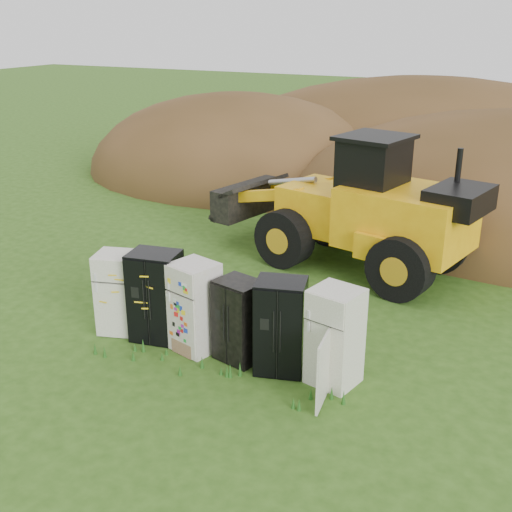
{
  "coord_description": "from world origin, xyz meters",
  "views": [
    {
      "loc": [
        5.68,
        -9.9,
        6.42
      ],
      "look_at": [
        -0.19,
        2.0,
        1.4
      ],
      "focal_mm": 45.0,
      "sensor_mm": 36.0,
      "label": 1
    }
  ],
  "objects_px": {
    "fridge_sticker": "(195,307)",
    "fridge_open_door": "(335,337)",
    "fridge_black_side": "(156,296)",
    "fridge_dark_mid": "(239,320)",
    "fridge_black_right": "(281,326)",
    "fridge_leftmost": "(117,292)",
    "wheel_loader": "(341,199)"
  },
  "relations": [
    {
      "from": "fridge_leftmost",
      "to": "fridge_open_door",
      "type": "relative_size",
      "value": 0.95
    },
    {
      "from": "fridge_leftmost",
      "to": "wheel_loader",
      "type": "distance_m",
      "value": 6.68
    },
    {
      "from": "fridge_black_side",
      "to": "fridge_dark_mid",
      "type": "relative_size",
      "value": 1.15
    },
    {
      "from": "fridge_leftmost",
      "to": "fridge_sticker",
      "type": "xyz_separation_m",
      "value": [
        1.92,
        0.02,
        0.05
      ]
    },
    {
      "from": "fridge_sticker",
      "to": "fridge_black_right",
      "type": "bearing_deg",
      "value": 16.2
    },
    {
      "from": "fridge_black_side",
      "to": "wheel_loader",
      "type": "bearing_deg",
      "value": 61.91
    },
    {
      "from": "fridge_leftmost",
      "to": "fridge_open_door",
      "type": "bearing_deg",
      "value": -15.52
    },
    {
      "from": "fridge_leftmost",
      "to": "fridge_dark_mid",
      "type": "relative_size",
      "value": 1.06
    },
    {
      "from": "fridge_black_side",
      "to": "fridge_dark_mid",
      "type": "xyz_separation_m",
      "value": [
        1.96,
        -0.02,
        -0.12
      ]
    },
    {
      "from": "fridge_dark_mid",
      "to": "fridge_open_door",
      "type": "relative_size",
      "value": 0.89
    },
    {
      "from": "fridge_black_side",
      "to": "fridge_black_right",
      "type": "relative_size",
      "value": 1.04
    },
    {
      "from": "fridge_dark_mid",
      "to": "wheel_loader",
      "type": "bearing_deg",
      "value": 104.29
    },
    {
      "from": "fridge_dark_mid",
      "to": "fridge_black_right",
      "type": "height_order",
      "value": "fridge_black_right"
    },
    {
      "from": "fridge_leftmost",
      "to": "fridge_black_right",
      "type": "bearing_deg",
      "value": -15.83
    },
    {
      "from": "fridge_sticker",
      "to": "wheel_loader",
      "type": "height_order",
      "value": "wheel_loader"
    },
    {
      "from": "fridge_leftmost",
      "to": "fridge_dark_mid",
      "type": "bearing_deg",
      "value": -15.1
    },
    {
      "from": "fridge_black_right",
      "to": "wheel_loader",
      "type": "bearing_deg",
      "value": 83.79
    },
    {
      "from": "fridge_black_right",
      "to": "fridge_open_door",
      "type": "distance_m",
      "value": 1.07
    },
    {
      "from": "fridge_black_right",
      "to": "fridge_dark_mid",
      "type": "bearing_deg",
      "value": 163.11
    },
    {
      "from": "fridge_leftmost",
      "to": "fridge_sticker",
      "type": "distance_m",
      "value": 1.92
    },
    {
      "from": "fridge_black_side",
      "to": "wheel_loader",
      "type": "height_order",
      "value": "wheel_loader"
    },
    {
      "from": "fridge_black_side",
      "to": "fridge_sticker",
      "type": "xyz_separation_m",
      "value": [
        0.99,
        -0.06,
        -0.02
      ]
    },
    {
      "from": "fridge_black_right",
      "to": "fridge_open_door",
      "type": "xyz_separation_m",
      "value": [
        1.07,
        0.03,
        0.01
      ]
    },
    {
      "from": "fridge_dark_mid",
      "to": "wheel_loader",
      "type": "distance_m",
      "value": 5.98
    },
    {
      "from": "fridge_sticker",
      "to": "fridge_open_door",
      "type": "xyz_separation_m",
      "value": [
        2.93,
        0.04,
        -0.0
      ]
    },
    {
      "from": "fridge_sticker",
      "to": "fridge_black_right",
      "type": "xyz_separation_m",
      "value": [
        1.86,
        0.01,
        -0.01
      ]
    },
    {
      "from": "wheel_loader",
      "to": "fridge_black_side",
      "type": "bearing_deg",
      "value": -95.65
    },
    {
      "from": "fridge_black_side",
      "to": "fridge_open_door",
      "type": "xyz_separation_m",
      "value": [
        3.92,
        -0.02,
        -0.02
      ]
    },
    {
      "from": "fridge_dark_mid",
      "to": "fridge_black_right",
      "type": "bearing_deg",
      "value": 12.18
    },
    {
      "from": "fridge_open_door",
      "to": "wheel_loader",
      "type": "height_order",
      "value": "wheel_loader"
    },
    {
      "from": "fridge_leftmost",
      "to": "fridge_sticker",
      "type": "relative_size",
      "value": 0.95
    },
    {
      "from": "wheel_loader",
      "to": "fridge_sticker",
      "type": "bearing_deg",
      "value": -86.51
    }
  ]
}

